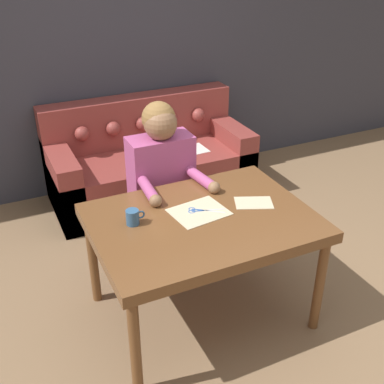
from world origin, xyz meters
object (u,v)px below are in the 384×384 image
Objects in this scene: couch at (149,163)px; mug at (133,217)px; dining_table at (202,228)px; person at (162,184)px; scissors at (200,211)px.

couch is 15.89× the size of mug.
dining_table is at bearing -15.32° from mug.
dining_table is 1.72m from couch.
person is 5.67× the size of scissors.
person reaches higher than dining_table.
couch is at bearing 80.78° from dining_table.
person is 0.57m from scissors.
dining_table is at bearing -99.22° from couch.
couch is (0.27, 1.66, -0.34)m from dining_table.
person is at bearing 53.71° from mug.
scissors is (0.02, 0.07, 0.07)m from dining_table.
dining_table is 0.42m from mug.
scissors is at bearing -4.73° from mug.
scissors is 0.41m from mug.
dining_table is 0.72× the size of couch.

